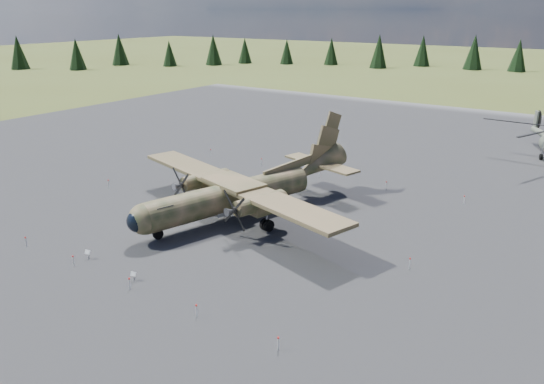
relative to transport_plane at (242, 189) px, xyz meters
The scene contains 7 objects.
ground 3.00m from the transport_plane, 92.72° to the right, with size 500.00×500.00×0.00m, color #505E2A.
apron 8.77m from the transport_plane, 90.52° to the left, with size 120.00×120.00×0.04m, color #595A5E.
transport_plane is the anchor object (origin of this frame).
info_placard_left 14.50m from the transport_plane, 107.10° to the right, with size 0.49×0.27×0.73m.
info_placard_right 14.31m from the transport_plane, 85.12° to the right, with size 0.44×0.25×0.66m.
barrier_fence 2.69m from the transport_plane, 107.77° to the right, with size 33.12×29.62×0.85m.
treeline 3.61m from the transport_plane, 53.30° to the right, with size 300.81×301.08×10.87m.
Camera 1 is at (27.69, -34.25, 17.87)m, focal length 35.00 mm.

